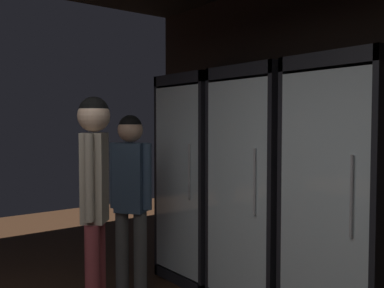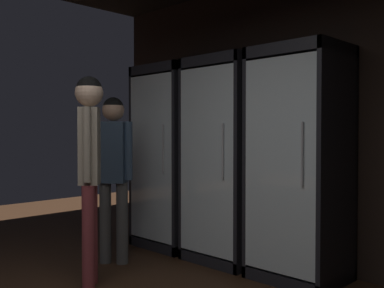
{
  "view_description": "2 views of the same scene",
  "coord_description": "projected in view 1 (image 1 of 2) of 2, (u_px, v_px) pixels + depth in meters",
  "views": [
    {
      "loc": [
        1.42,
        -0.01,
        1.54
      ],
      "look_at": [
        -1.59,
        2.31,
        1.35
      ],
      "focal_mm": 40.84,
      "sensor_mm": 36.0,
      "label": 1
    },
    {
      "loc": [
        1.74,
        -0.67,
        1.26
      ],
      "look_at": [
        -1.53,
        2.63,
        1.14
      ],
      "focal_mm": 41.56,
      "sensor_mm": 36.0,
      "label": 2
    }
  ],
  "objects": [
    {
      "name": "shopper_near",
      "position": [
        131.0,
        189.0,
        3.68
      ],
      "size": [
        0.32,
        0.28,
        1.6
      ],
      "color": "#4C4C4C",
      "rests_on": "ground"
    },
    {
      "name": "shopper_far",
      "position": [
        95.0,
        186.0,
        3.05
      ],
      "size": [
        0.25,
        0.25,
        1.72
      ],
      "color": "brown",
      "rests_on": "ground"
    },
    {
      "name": "cooler_left",
      "position": [
        266.0,
        190.0,
        3.67
      ],
      "size": [
        0.75,
        0.65,
        1.99
      ],
      "color": "black",
      "rests_on": "ground"
    },
    {
      "name": "cooler_far_left",
      "position": [
        206.0,
        180.0,
        4.3
      ],
      "size": [
        0.75,
        0.65,
        1.99
      ],
      "color": "black",
      "rests_on": "ground"
    },
    {
      "name": "cooler_center",
      "position": [
        353.0,
        204.0,
        3.03
      ],
      "size": [
        0.75,
        0.65,
        1.99
      ],
      "color": "black",
      "rests_on": "ground"
    }
  ]
}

